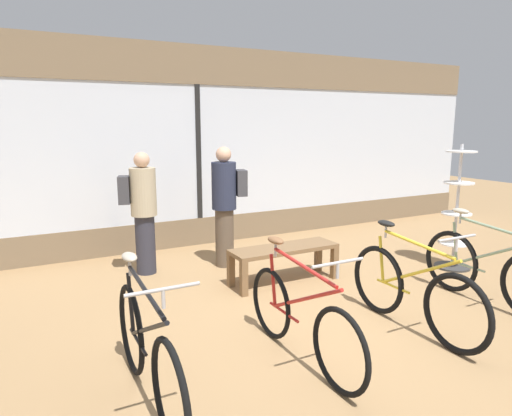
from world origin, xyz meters
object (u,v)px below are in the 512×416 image
object	(u,v)px
bicycle_left	(300,318)
customer_near_rack	(142,209)
bicycle_far_right	(488,270)
accessory_rack	(456,218)
bicycle_right	(413,291)
display_bench	(284,253)
customer_by_window	(225,203)
bicycle_far_left	(147,352)

from	to	relation	value
bicycle_left	customer_near_rack	size ratio (longest dim) A/B	1.05
bicycle_far_right	accessory_rack	size ratio (longest dim) A/B	1.01
bicycle_left	bicycle_right	size ratio (longest dim) A/B	1.00
accessory_rack	display_bench	xyz separation A→B (m)	(-2.41, 0.60, -0.32)
bicycle_right	customer_by_window	bearing A→B (deg)	105.70
bicycle_left	customer_by_window	bearing A→B (deg)	79.01
bicycle_left	display_bench	bearing A→B (deg)	62.66
bicycle_far_left	customer_near_rack	distance (m)	3.05
bicycle_right	display_bench	world-z (taller)	bicycle_right
bicycle_left	accessory_rack	distance (m)	3.50
display_bench	customer_near_rack	bearing A→B (deg)	141.01
bicycle_far_left	customer_by_window	world-z (taller)	customer_by_window
bicycle_right	accessory_rack	bearing A→B (deg)	29.66
bicycle_right	customer_near_rack	world-z (taller)	customer_near_rack
display_bench	customer_near_rack	xyz separation A→B (m)	(-1.47, 1.19, 0.50)
bicycle_right	customer_near_rack	size ratio (longest dim) A/B	1.05
bicycle_far_right	bicycle_far_left	bearing A→B (deg)	-179.15
bicycle_far_left	customer_near_rack	world-z (taller)	customer_near_rack
accessory_rack	customer_by_window	distance (m)	3.20
bicycle_far_right	customer_by_window	distance (m)	3.36
bicycle_far_left	accessory_rack	distance (m)	4.76
bicycle_left	customer_near_rack	bearing A→B (deg)	101.33
display_bench	bicycle_left	bearing A→B (deg)	-117.34
accessory_rack	customer_near_rack	size ratio (longest dim) A/B	1.06
bicycle_far_left	display_bench	distance (m)	2.80
bicycle_left	customer_near_rack	world-z (taller)	customer_near_rack
customer_near_rack	accessory_rack	bearing A→B (deg)	-24.72
bicycle_far_left	bicycle_right	size ratio (longest dim) A/B	1.03
bicycle_far_right	accessory_rack	bearing A→B (deg)	54.07
bicycle_far_right	customer_near_rack	bearing A→B (deg)	137.32
bicycle_left	customer_by_window	world-z (taller)	customer_by_window
bicycle_right	bicycle_far_right	size ratio (longest dim) A/B	0.99
display_bench	customer_near_rack	distance (m)	1.96
bicycle_left	bicycle_far_right	distance (m)	2.52
bicycle_left	display_bench	xyz separation A→B (m)	(0.89, 1.72, 0.00)
bicycle_right	customer_by_window	distance (m)	2.88
bicycle_far_left	display_bench	bearing A→B (deg)	38.19
customer_by_window	bicycle_right	bearing A→B (deg)	-74.30
bicycle_far_right	customer_near_rack	xyz separation A→B (m)	(-3.11, 2.87, 0.48)
bicycle_far_left	bicycle_far_right	size ratio (longest dim) A/B	1.01
bicycle_left	accessory_rack	xyz separation A→B (m)	(3.30, 1.12, 0.33)
bicycle_far_left	customer_by_window	distance (m)	3.31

